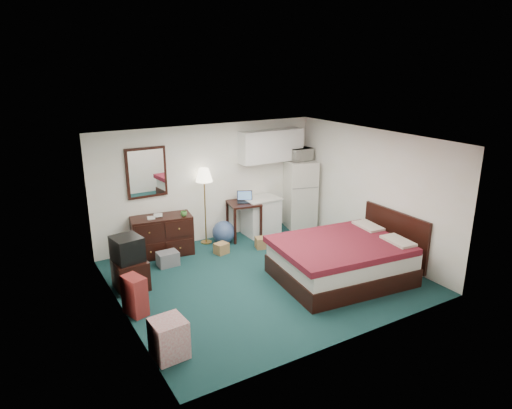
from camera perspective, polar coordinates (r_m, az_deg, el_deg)
floor at (r=8.34m, az=1.01°, el=-9.07°), size 5.00×4.50×0.01m
ceiling at (r=7.57m, az=1.11°, el=8.12°), size 5.00×4.50×0.01m
walls at (r=7.87m, az=1.06°, el=-0.90°), size 5.01×4.51×2.50m
mirror at (r=9.19m, az=-13.54°, el=3.90°), size 0.80×0.06×1.00m
upper_cabinets at (r=10.15m, az=1.93°, el=7.36°), size 1.50×0.35×0.70m
headboard at (r=9.07m, az=16.95°, el=-3.84°), size 0.06×1.56×1.00m
dresser at (r=9.32m, az=-11.65°, el=-3.83°), size 1.25×0.71×0.80m
floor_lamp at (r=9.64m, az=-6.38°, el=-0.23°), size 0.40×0.40×1.63m
desk at (r=9.98m, az=-1.53°, el=-1.97°), size 0.76×0.76×0.82m
exercise_ball at (r=9.77m, az=-4.07°, el=-3.47°), size 0.59×0.59×0.49m
kitchen_counter at (r=10.22m, az=0.64°, el=-1.52°), size 0.75×0.57×0.81m
fridge at (r=10.63m, az=5.53°, el=1.31°), size 0.79×0.79×1.57m
bed at (r=8.28m, az=10.59°, el=-6.91°), size 2.37×1.94×0.70m
tv_stand at (r=8.15m, az=-15.40°, el=-8.44°), size 0.54×0.58×0.51m
suitcase at (r=7.33m, az=-14.91°, el=-10.94°), size 0.34×0.44×0.63m
retail_box at (r=6.31m, az=-10.84°, el=-16.11°), size 0.46×0.46×0.53m
file_bin at (r=8.91m, az=-10.96°, el=-6.66°), size 0.39×0.30×0.27m
cardboard_box_a at (r=9.30m, az=-4.35°, el=-5.48°), size 0.31×0.28×0.22m
cardboard_box_b at (r=9.53m, az=0.55°, el=-4.81°), size 0.25×0.28×0.23m
laptop at (r=9.81m, az=-1.39°, el=0.89°), size 0.42×0.39×0.23m
crt_tv at (r=7.98m, az=-15.82°, el=-5.34°), size 0.53×0.56×0.42m
microwave at (r=10.44m, az=5.56°, el=6.43°), size 0.53×0.32×0.35m
book_a at (r=9.09m, az=-13.47°, el=-1.14°), size 0.15×0.05×0.20m
book_b at (r=9.20m, az=-12.73°, el=-0.75°), size 0.17×0.08×0.23m
mug at (r=9.10m, az=-9.02°, el=-1.08°), size 0.14×0.11×0.13m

